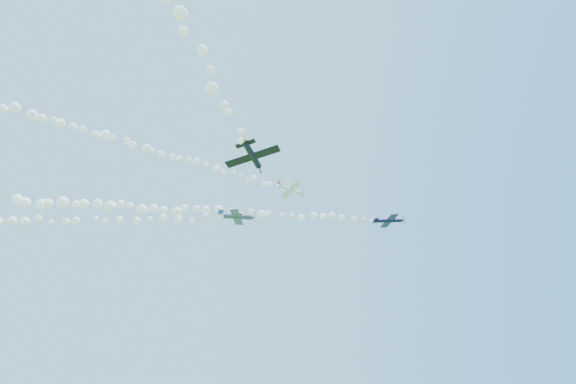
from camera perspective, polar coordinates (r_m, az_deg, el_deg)
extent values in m
cylinder|color=white|center=(102.70, 0.24, 0.34)|extent=(5.39, 2.79, 1.17)
cone|color=white|center=(103.87, 1.65, -0.18)|extent=(0.92, 0.93, 0.78)
cone|color=#A6131A|center=(104.04, 1.85, -0.25)|extent=(0.37, 0.35, 0.28)
cube|color=black|center=(104.00, 1.80, -0.23)|extent=(0.17, 0.28, 1.73)
cube|color=white|center=(102.72, 0.35, 0.25)|extent=(3.48, 6.81, 0.64)
cube|color=white|center=(101.81, -0.96, 0.80)|extent=(1.50, 2.49, 0.27)
cube|color=#A6131A|center=(102.09, -0.98, 1.04)|extent=(0.90, 0.44, 1.16)
sphere|color=black|center=(103.21, 0.62, 0.36)|extent=(0.87, 0.88, 0.74)
cylinder|color=#0C0F35|center=(102.04, 11.74, -3.33)|extent=(6.14, 1.87, 1.40)
cone|color=#0C0F35|center=(103.23, 13.44, -3.26)|extent=(0.90, 0.92, 0.87)
cone|color=white|center=(103.40, 13.68, -3.26)|extent=(0.37, 0.33, 0.31)
cube|color=black|center=(103.35, 13.61, -3.26)|extent=(0.25, 0.34, 1.91)
cube|color=#0C0F35|center=(102.09, 11.89, -3.39)|extent=(1.90, 7.49, 1.10)
cube|color=#0C0F35|center=(101.14, 10.30, -3.36)|extent=(0.99, 2.66, 0.45)
cube|color=white|center=(101.30, 10.21, -3.07)|extent=(1.07, 0.28, 1.29)
sphere|color=black|center=(102.47, 12.16, -3.11)|extent=(0.83, 0.84, 0.86)
cylinder|color=#3A4154|center=(83.52, -6.25, -2.92)|extent=(5.65, 2.56, 1.22)
cone|color=#3A4154|center=(83.06, -4.17, -3.05)|extent=(0.92, 0.94, 0.81)
cone|color=navy|center=(83.01, -3.88, -3.06)|extent=(0.37, 0.34, 0.29)
cube|color=black|center=(83.02, -3.96, -3.06)|extent=(0.16, 0.36, 1.79)
cube|color=#3A4154|center=(83.44, -6.10, -3.01)|extent=(2.92, 7.07, 1.00)
cube|color=#3A4154|center=(84.00, -7.95, -2.79)|extent=(1.32, 2.55, 0.40)
cube|color=navy|center=(84.21, -7.96, -2.46)|extent=(0.95, 0.41, 1.20)
sphere|color=black|center=(83.52, -5.68, -2.73)|extent=(0.84, 0.88, 0.80)
cylinder|color=black|center=(64.25, -4.29, 4.40)|extent=(2.17, 6.14, 1.23)
cone|color=black|center=(66.93, -3.45, 2.97)|extent=(0.96, 0.91, 0.86)
cone|color=gold|center=(67.31, -3.33, 2.79)|extent=(0.35, 0.37, 0.30)
cube|color=black|center=(67.21, -3.36, 2.84)|extent=(0.55, 0.16, 1.91)
cube|color=black|center=(64.39, -4.20, 4.20)|extent=(7.28, 4.48, 1.74)
cube|color=black|center=(62.10, -5.05, 5.72)|extent=(2.70, 1.87, 0.66)
cube|color=gold|center=(62.37, -5.16, 6.16)|extent=(0.73, 0.94, 1.26)
sphere|color=black|center=(65.16, -4.12, 4.29)|extent=(1.10, 0.98, 0.90)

